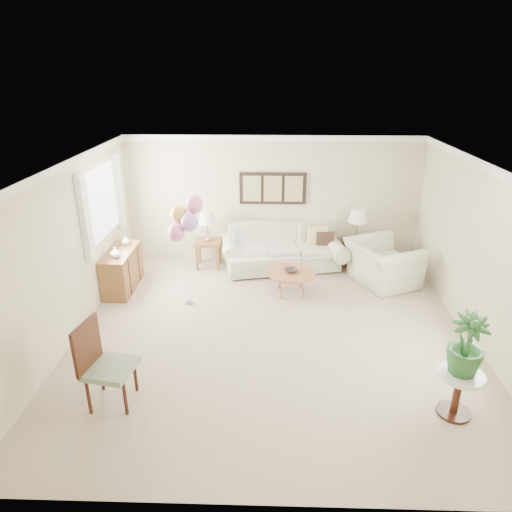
# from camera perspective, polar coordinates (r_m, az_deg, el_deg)

# --- Properties ---
(ground_plane) EXTENTS (6.00, 6.00, 0.00)m
(ground_plane) POSITION_cam_1_polar(r_m,az_deg,el_deg) (7.16, 2.04, -9.67)
(ground_plane) COLOR tan
(room_shell) EXTENTS (6.04, 6.04, 2.60)m
(room_shell) POSITION_cam_1_polar(r_m,az_deg,el_deg) (6.53, 1.26, 2.95)
(room_shell) COLOR beige
(room_shell) RESTS_ON ground
(wall_art_triptych) EXTENTS (1.35, 0.06, 0.65)m
(wall_art_triptych) POSITION_cam_1_polar(r_m,az_deg,el_deg) (9.31, 2.11, 8.44)
(wall_art_triptych) COLOR black
(wall_art_triptych) RESTS_ON ground
(sofa) EXTENTS (2.63, 1.35, 0.91)m
(sofa) POSITION_cam_1_polar(r_m,az_deg,el_deg) (9.28, 3.29, 0.61)
(sofa) COLOR beige
(sofa) RESTS_ON ground
(end_table_left) EXTENTS (0.52, 0.48, 0.57)m
(end_table_left) POSITION_cam_1_polar(r_m,az_deg,el_deg) (9.30, -5.98, 1.40)
(end_table_left) COLOR brown
(end_table_left) RESTS_ON ground
(end_table_right) EXTENTS (0.50, 0.46, 0.55)m
(end_table_right) POSITION_cam_1_polar(r_m,az_deg,el_deg) (9.56, 12.30, 1.44)
(end_table_right) COLOR brown
(end_table_right) RESTS_ON ground
(lamp_left) EXTENTS (0.35, 0.35, 0.61)m
(lamp_left) POSITION_cam_1_polar(r_m,az_deg,el_deg) (9.12, -6.12, 4.68)
(lamp_left) COLOR gray
(lamp_left) RESTS_ON end_table_left
(lamp_right) EXTENTS (0.37, 0.37, 0.66)m
(lamp_right) POSITION_cam_1_polar(r_m,az_deg,el_deg) (9.37, 12.59, 4.81)
(lamp_right) COLOR gray
(lamp_right) RESTS_ON end_table_right
(coffee_table) EXTENTS (0.85, 0.85, 0.43)m
(coffee_table) POSITION_cam_1_polar(r_m,az_deg,el_deg) (8.20, 4.48, -2.19)
(coffee_table) COLOR #9C6334
(coffee_table) RESTS_ON ground
(decor_bowl) EXTENTS (0.31, 0.31, 0.06)m
(decor_bowl) POSITION_cam_1_polar(r_m,az_deg,el_deg) (8.16, 4.39, -1.82)
(decor_bowl) COLOR #2E2620
(decor_bowl) RESTS_ON coffee_table
(armchair) EXTENTS (1.46, 1.54, 0.80)m
(armchair) POSITION_cam_1_polar(r_m,az_deg,el_deg) (8.91, 15.52, -0.88)
(armchair) COLOR beige
(armchair) RESTS_ON ground
(side_table) EXTENTS (0.53, 0.53, 0.58)m
(side_table) POSITION_cam_1_polar(r_m,az_deg,el_deg) (5.95, 24.05, -14.35)
(side_table) COLOR silver
(side_table) RESTS_ON ground
(potted_plant) EXTENTS (0.42, 0.42, 0.75)m
(potted_plant) POSITION_cam_1_polar(r_m,az_deg,el_deg) (5.70, 24.86, -9.99)
(potted_plant) COLOR #295529
(potted_plant) RESTS_ON side_table
(accent_chair) EXTENTS (0.63, 0.63, 1.11)m
(accent_chair) POSITION_cam_1_polar(r_m,az_deg,el_deg) (5.85, -18.64, -12.46)
(accent_chair) COLOR gray
(accent_chair) RESTS_ON ground
(credenza) EXTENTS (0.46, 1.20, 0.74)m
(credenza) POSITION_cam_1_polar(r_m,az_deg,el_deg) (8.73, -16.39, -1.67)
(credenza) COLOR brown
(credenza) RESTS_ON ground
(vase_white) EXTENTS (0.22, 0.22, 0.19)m
(vase_white) POSITION_cam_1_polar(r_m,az_deg,el_deg) (8.30, -17.19, 0.43)
(vase_white) COLOR white
(vase_white) RESTS_ON credenza
(vase_sage) EXTENTS (0.22, 0.22, 0.17)m
(vase_sage) POSITION_cam_1_polar(r_m,az_deg,el_deg) (8.84, -15.98, 1.89)
(vase_sage) COLOR #B1B8AD
(vase_sage) RESTS_ON credenza
(balloon_cluster) EXTENTS (0.56, 0.46, 1.91)m
(balloon_cluster) POSITION_cam_1_polar(r_m,az_deg,el_deg) (7.50, -8.89, 4.58)
(balloon_cluster) COLOR gray
(balloon_cluster) RESTS_ON ground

